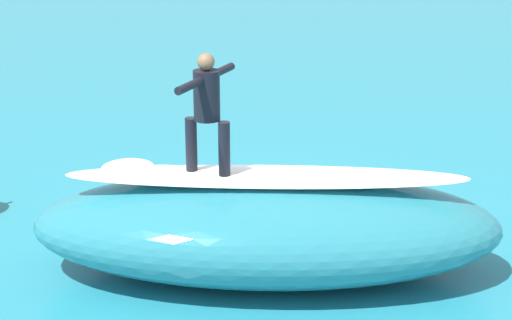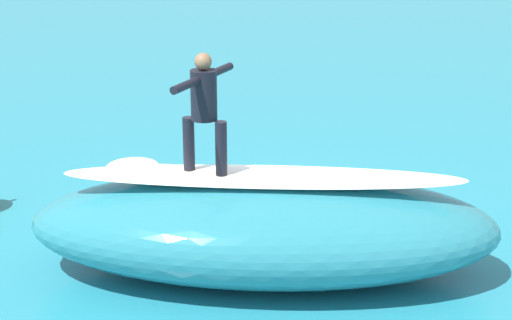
% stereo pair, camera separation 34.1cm
% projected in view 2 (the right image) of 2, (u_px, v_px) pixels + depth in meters
% --- Properties ---
extents(ground_plane, '(120.00, 120.00, 0.00)m').
position_uv_depth(ground_plane, '(261.00, 222.00, 13.97)').
color(ground_plane, teal).
extents(wave_crest, '(6.84, 3.14, 1.46)m').
position_uv_depth(wave_crest, '(264.00, 227.00, 11.94)').
color(wave_crest, teal).
rests_on(wave_crest, ground_plane).
extents(wave_foam_lip, '(5.74, 1.29, 0.08)m').
position_uv_depth(wave_foam_lip, '(264.00, 177.00, 11.69)').
color(wave_foam_lip, white).
rests_on(wave_foam_lip, wave_crest).
extents(surfboard_riding, '(2.01, 1.08, 0.09)m').
position_uv_depth(surfboard_riding, '(205.00, 175.00, 11.73)').
color(surfboard_riding, '#EAE5C6').
rests_on(surfboard_riding, wave_crest).
extents(surfer_riding, '(0.65, 1.56, 1.69)m').
position_uv_depth(surfer_riding, '(204.00, 104.00, 11.40)').
color(surfer_riding, black).
rests_on(surfer_riding, surfboard_riding).
extents(surfboard_paddling, '(2.28, 0.91, 0.10)m').
position_uv_depth(surfboard_paddling, '(296.00, 196.00, 14.95)').
color(surfboard_paddling, '#EAE5C6').
rests_on(surfboard_paddling, ground_plane).
extents(surfer_paddling, '(1.74, 0.59, 0.31)m').
position_uv_depth(surfer_paddling, '(303.00, 188.00, 14.86)').
color(surfer_paddling, black).
rests_on(surfer_paddling, surfboard_paddling).
extents(foam_patch_near, '(1.14, 1.20, 0.13)m').
position_uv_depth(foam_patch_near, '(199.00, 189.00, 15.27)').
color(foam_patch_near, white).
rests_on(foam_patch_near, ground_plane).
extents(foam_patch_mid, '(1.33, 1.30, 0.10)m').
position_uv_depth(foam_patch_mid, '(192.00, 194.00, 15.04)').
color(foam_patch_mid, white).
rests_on(foam_patch_mid, ground_plane).
extents(foam_patch_far, '(1.31, 1.33, 0.15)m').
position_uv_depth(foam_patch_far, '(132.00, 166.00, 16.43)').
color(foam_patch_far, white).
rests_on(foam_patch_far, ground_plane).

